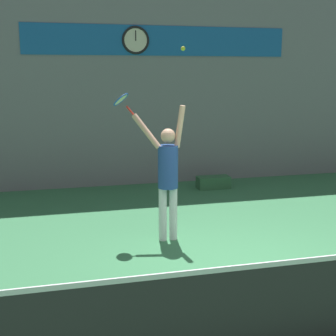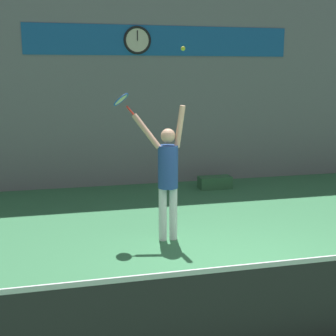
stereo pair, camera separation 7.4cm
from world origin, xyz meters
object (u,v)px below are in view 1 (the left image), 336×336
scoreboard_clock (136,40)px  tennis_racket (122,100)px  equipment_bag (213,182)px  tennis_ball (183,49)px  tennis_player (168,172)px

scoreboard_clock → tennis_racket: scoreboard_clock is taller
equipment_bag → tennis_ball: bearing=-117.8°
tennis_racket → tennis_ball: (0.89, -0.44, 0.79)m
tennis_racket → tennis_ball: 1.26m
equipment_bag → scoreboard_clock: bearing=154.2°
scoreboard_clock → equipment_bag: size_ratio=0.84×
tennis_ball → tennis_racket: bearing=153.6°
tennis_player → equipment_bag: (1.90, 3.12, -0.99)m
tennis_racket → scoreboard_clock: bearing=76.0°
scoreboard_clock → tennis_racket: size_ratio=1.67×
tennis_player → tennis_ball: tennis_ball is taller
tennis_player → equipment_bag: size_ratio=2.86×
scoreboard_clock → tennis_ball: size_ratio=9.44×
tennis_racket → tennis_ball: bearing=-26.4°
scoreboard_clock → tennis_player: size_ratio=0.29×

